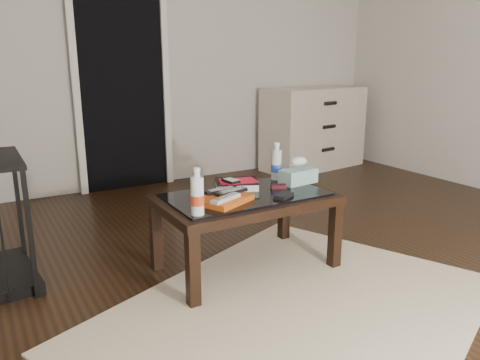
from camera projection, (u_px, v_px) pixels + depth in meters
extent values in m
plane|color=black|center=(326.00, 276.00, 2.69)|extent=(5.00, 5.00, 0.00)
plane|color=beige|center=(160.00, 43.00, 4.44)|extent=(5.00, 0.00, 5.00)
cube|color=black|center=(122.00, 82.00, 4.31)|extent=(0.80, 0.05, 2.00)
cube|color=silver|center=(75.00, 84.00, 4.08)|extent=(0.06, 0.04, 2.04)
cube|color=silver|center=(166.00, 81.00, 4.49)|extent=(0.06, 0.04, 2.04)
cube|color=black|center=(193.00, 270.00, 2.32)|extent=(0.06, 0.06, 0.40)
cube|color=black|center=(335.00, 236.00, 2.76)|extent=(0.06, 0.06, 0.40)
cube|color=black|center=(156.00, 237.00, 2.75)|extent=(0.06, 0.06, 0.40)
cube|color=black|center=(284.00, 212.00, 3.20)|extent=(0.06, 0.06, 0.40)
cube|color=black|center=(246.00, 200.00, 2.70)|extent=(1.00, 0.60, 0.05)
cube|color=black|center=(246.00, 195.00, 2.69)|extent=(0.90, 0.50, 0.01)
cube|color=#B5A48C|center=(296.00, 312.00, 2.31)|extent=(2.43, 2.16, 0.01)
cube|color=silver|center=(314.00, 128.00, 5.26)|extent=(1.26, 0.66, 0.90)
cylinder|color=black|center=(328.00, 150.00, 5.09)|extent=(0.18, 0.06, 0.04)
cylinder|color=black|center=(329.00, 127.00, 5.03)|extent=(0.18, 0.06, 0.04)
cylinder|color=black|center=(330.00, 103.00, 4.96)|extent=(0.18, 0.06, 0.04)
cube|color=black|center=(30.00, 235.00, 2.37)|extent=(0.03, 0.03, 0.70)
cube|color=black|center=(19.00, 205.00, 2.84)|extent=(0.03, 0.03, 0.70)
cube|color=#BE4C11|center=(224.00, 200.00, 2.53)|extent=(0.34, 0.31, 0.03)
cube|color=silver|center=(226.00, 198.00, 2.47)|extent=(0.20, 0.13, 0.02)
cube|color=black|center=(231.00, 191.00, 2.59)|extent=(0.21, 0.09, 0.02)
cube|color=black|center=(221.00, 190.00, 2.61)|extent=(0.20, 0.06, 0.02)
cube|color=black|center=(237.00, 184.00, 2.80)|extent=(0.31, 0.28, 0.05)
cube|color=red|center=(236.00, 181.00, 2.78)|extent=(0.22, 0.19, 0.01)
cube|color=black|center=(231.00, 181.00, 2.74)|extent=(0.08, 0.11, 0.02)
cube|color=black|center=(278.00, 186.00, 2.80)|extent=(0.10, 0.08, 0.02)
cube|color=black|center=(284.00, 196.00, 2.62)|extent=(0.14, 0.12, 0.02)
cylinder|color=white|center=(197.00, 191.00, 2.31)|extent=(0.08, 0.08, 0.24)
cylinder|color=silver|center=(276.00, 161.00, 2.98)|extent=(0.08, 0.08, 0.24)
cube|color=#227E7B|center=(298.00, 176.00, 2.90)|extent=(0.24, 0.15, 0.09)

